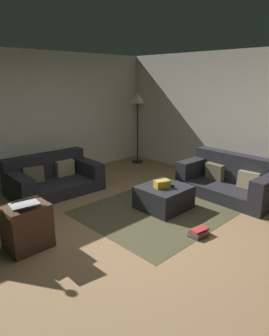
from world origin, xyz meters
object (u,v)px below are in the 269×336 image
tv_remote (169,185)px  corner_lamp (138,103)px  side_table (27,226)px  laptop (26,203)px  book_stack (199,233)px  ottoman (164,197)px  gift_box (162,184)px  couch_right (230,181)px  couch_left (52,178)px

tv_remote → corner_lamp: size_ratio=0.09×
side_table → laptop: size_ratio=1.31×
book_stack → laptop: bearing=144.4°
ottoman → tv_remote: bearing=-21.2°
book_stack → side_table: bearing=143.0°
laptop → side_table: bearing=81.6°
gift_box → corner_lamp: size_ratio=0.14×
tv_remote → corner_lamp: bearing=53.0°
ottoman → gift_box: size_ratio=3.19×
laptop → couch_right: bearing=-13.4°
book_stack → corner_lamp: bearing=57.7°
book_stack → corner_lamp: size_ratio=0.17×
ottoman → tv_remote: tv_remote is taller
couch_left → side_table: bearing=54.4°
couch_left → couch_right: bearing=134.2°
gift_box → side_table: 2.13m
couch_left → corner_lamp: bearing=-170.2°
gift_box → book_stack: 1.05m
side_table → tv_remote: bearing=-11.1°
couch_right → tv_remote: size_ratio=10.84×
tv_remote → couch_left: bearing=113.6°
tv_remote → corner_lamp: (1.60, 2.35, 1.09)m
tv_remote → laptop: (-2.25, 0.38, 0.24)m
couch_left → corner_lamp: corner_lamp is taller
book_stack → corner_lamp: 4.11m
couch_left → tv_remote: bearing=119.0°
ottoman → laptop: size_ratio=1.72×
gift_box → ottoman: bearing=8.5°
tv_remote → laptop: bearing=167.7°
gift_box → book_stack: size_ratio=0.82×
couch_left → laptop: laptop is taller
couch_left → laptop: bearing=55.3°
gift_box → laptop: size_ratio=0.54×
tv_remote → book_stack: 1.07m
ottoman → book_stack: 1.02m
tv_remote → book_stack: bearing=-119.6°
couch_left → gift_box: size_ratio=6.95×
couch_left → book_stack: couch_left is taller
couch_left → corner_lamp: (2.60, 0.33, 1.22)m
tv_remote → book_stack: size_ratio=0.55×
gift_box → couch_left: bearing=113.1°
couch_right → ottoman: couch_right is taller
couch_left → laptop: (-1.25, -1.64, 0.38)m
couch_left → side_table: couch_left is taller
couch_right → ottoman: 1.37m
couch_right → book_stack: (-1.65, -0.46, -0.24)m
side_table → laptop: bearing=-98.4°
couch_left → tv_remote: 2.26m
ottoman → laptop: laptop is taller
couch_right → corner_lamp: size_ratio=1.00×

